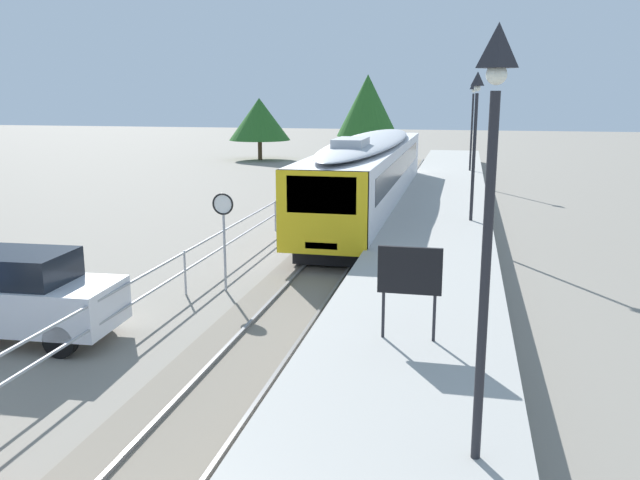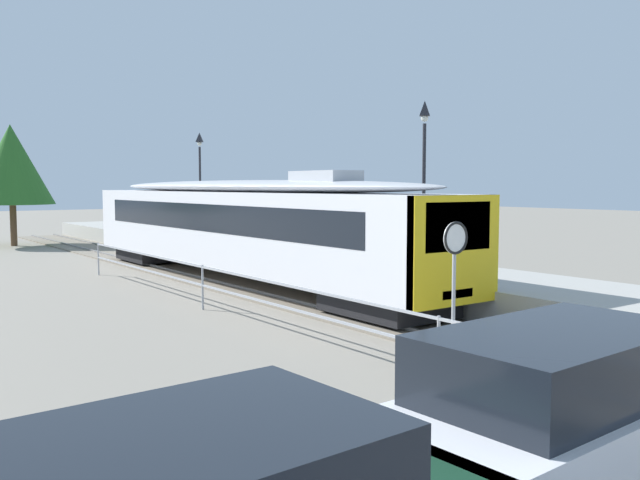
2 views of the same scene
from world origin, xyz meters
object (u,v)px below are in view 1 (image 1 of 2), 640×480
speed_limit_sign (223,217)px  platform_lamp_near_end (491,168)px  platform_notice_board (410,274)px  commuter_train (369,170)px  parked_suv_white (14,294)px  platform_lamp_mid_platform (476,118)px  platform_lamp_far_end (473,109)px

speed_limit_sign → platform_lamp_near_end: bearing=-53.3°
platform_notice_board → speed_limit_sign: size_ratio=0.64×
commuter_train → speed_limit_sign: 12.42m
platform_lamp_near_end → parked_suv_white: bearing=155.9°
platform_lamp_near_end → platform_lamp_mid_platform: bearing=90.0°
speed_limit_sign → platform_lamp_mid_platform: bearing=48.5°
commuter_train → parked_suv_white: size_ratio=4.38×
commuter_train → platform_lamp_near_end: 21.89m
speed_limit_sign → platform_notice_board: bearing=-42.2°
platform_lamp_near_end → platform_lamp_far_end: bearing=90.0°
platform_notice_board → speed_limit_sign: speed_limit_sign is taller
platform_notice_board → parked_suv_white: (-8.89, 0.49, -1.13)m
commuter_train → platform_lamp_far_end: size_ratio=3.84×
platform_lamp_near_end → parked_suv_white: platform_lamp_near_end is taller
platform_lamp_near_end → platform_lamp_far_end: size_ratio=1.00×
platform_lamp_far_end → speed_limit_sign: platform_lamp_far_end is taller
platform_lamp_mid_platform → speed_limit_sign: (-6.78, -7.66, -2.50)m
platform_lamp_near_end → platform_notice_board: bearing=106.7°
platform_lamp_far_end → speed_limit_sign: 25.47m
commuter_train → platform_lamp_far_end: (4.45, 12.22, 2.47)m
platform_notice_board → speed_limit_sign: (-5.56, 5.05, -0.06)m
platform_lamp_mid_platform → platform_notice_board: 13.00m
platform_lamp_near_end → parked_suv_white: (-10.10, 4.53, -3.56)m
platform_lamp_far_end → parked_suv_white: bearing=-109.2°
platform_lamp_near_end → parked_suv_white: size_ratio=1.14×
parked_suv_white → platform_lamp_mid_platform: bearing=50.4°
platform_lamp_near_end → platform_lamp_mid_platform: size_ratio=1.00×
platform_lamp_mid_platform → platform_notice_board: platform_lamp_mid_platform is taller
platform_lamp_near_end → platform_notice_board: platform_lamp_near_end is taller
platform_lamp_far_end → platform_notice_board: size_ratio=2.97×
platform_lamp_far_end → commuter_train: bearing=-110.0°
platform_lamp_mid_platform → parked_suv_white: bearing=-129.6°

